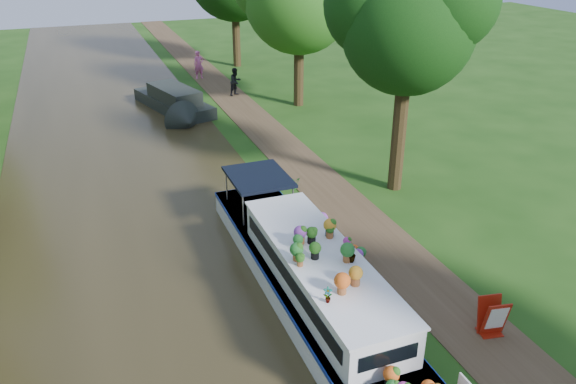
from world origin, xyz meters
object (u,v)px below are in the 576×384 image
Objects in this scene: plant_boat at (320,288)px; sandwich_board at (492,318)px; second_boat at (175,102)px; pedestrian_pink at (199,65)px; pedestrian_dark at (236,82)px.

plant_boat reaches higher than sandwich_board.
second_boat is 7.43× the size of sandwich_board.
second_boat is at bearing -116.30° from pedestrian_pink.
sandwich_board is at bearing -31.66° from plant_boat.
pedestrian_dark reaches higher than sandwich_board.
plant_boat is 19.65m from second_boat.
pedestrian_dark is (0.15, 23.87, 0.38)m from sandwich_board.
plant_boat is 1.79× the size of second_boat.
sandwich_board is (3.75, -2.31, -0.36)m from plant_boat.
sandwich_board is at bearing -91.05° from pedestrian_pink.
sandwich_board is 0.61× the size of pedestrian_dark.
sandwich_board is 23.88m from pedestrian_dark.
second_boat is at bearing 175.33° from pedestrian_dark.
sandwich_board is 0.55× the size of pedestrian_pink.
plant_boat is 7.30× the size of pedestrian_pink.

